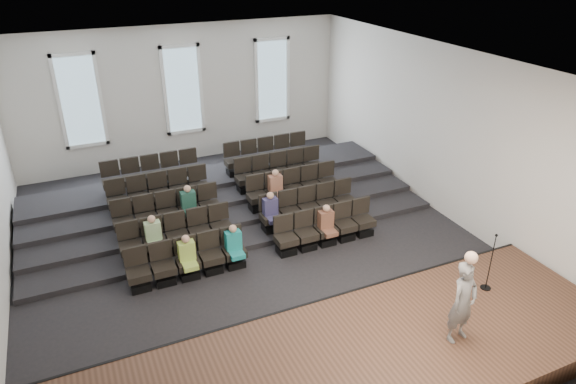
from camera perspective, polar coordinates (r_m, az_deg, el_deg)
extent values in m
plane|color=black|center=(14.15, -3.89, -6.23)|extent=(14.00, 14.00, 0.00)
cube|color=white|center=(12.22, -4.62, 14.02)|extent=(12.00, 14.00, 0.02)
cube|color=silver|center=(19.39, -11.60, 10.51)|extent=(12.00, 0.04, 5.00)
cube|color=silver|center=(7.73, 14.99, -15.90)|extent=(12.00, 0.04, 5.00)
cube|color=silver|center=(15.91, 16.68, 6.49)|extent=(0.04, 14.00, 5.00)
cube|color=#4D3021|center=(10.37, 6.65, -18.92)|extent=(11.80, 3.60, 0.50)
cube|color=black|center=(11.51, 2.10, -13.31)|extent=(11.80, 0.06, 0.52)
cube|color=black|center=(16.02, -6.84, -1.90)|extent=(11.80, 4.80, 0.15)
cube|color=black|center=(16.44, -7.42, -0.88)|extent=(11.80, 3.75, 0.30)
cube|color=black|center=(16.86, -7.97, 0.09)|extent=(11.80, 2.70, 0.45)
cube|color=black|center=(17.28, -8.50, 1.01)|extent=(11.80, 1.65, 0.60)
cube|color=black|center=(13.04, -16.08, -9.94)|extent=(0.47, 0.43, 0.20)
cube|color=black|center=(12.87, -16.25, -8.82)|extent=(0.55, 0.50, 0.19)
cube|color=black|center=(12.82, -16.64, -6.81)|extent=(0.55, 0.08, 0.50)
cube|color=black|center=(13.10, -13.48, -9.42)|extent=(0.47, 0.43, 0.20)
cube|color=black|center=(12.92, -13.62, -8.30)|extent=(0.55, 0.50, 0.19)
cube|color=black|center=(12.88, -14.01, -6.30)|extent=(0.55, 0.08, 0.50)
cube|color=black|center=(13.18, -10.91, -8.88)|extent=(0.47, 0.43, 0.20)
cube|color=black|center=(13.01, -11.02, -7.76)|extent=(0.55, 0.50, 0.19)
cube|color=black|center=(12.96, -11.41, -5.77)|extent=(0.55, 0.08, 0.50)
cube|color=black|center=(13.29, -8.38, -8.33)|extent=(0.47, 0.43, 0.20)
cube|color=black|center=(13.12, -8.47, -7.22)|extent=(0.55, 0.50, 0.19)
cube|color=black|center=(13.07, -8.85, -5.25)|extent=(0.55, 0.08, 0.50)
cube|color=black|center=(13.42, -5.91, -7.78)|extent=(0.47, 0.43, 0.20)
cube|color=black|center=(13.25, -5.97, -6.67)|extent=(0.55, 0.50, 0.19)
cube|color=black|center=(13.21, -6.35, -4.72)|extent=(0.55, 0.08, 0.50)
cube|color=black|center=(13.85, -0.20, -6.44)|extent=(0.47, 0.43, 0.20)
cube|color=black|center=(13.68, -0.20, -5.35)|extent=(0.55, 0.50, 0.19)
cube|color=black|center=(13.64, -0.56, -3.46)|extent=(0.55, 0.08, 0.50)
cube|color=black|center=(14.07, 2.05, -5.90)|extent=(0.47, 0.43, 0.20)
cube|color=black|center=(13.90, 2.07, -4.82)|extent=(0.55, 0.50, 0.19)
cube|color=black|center=(13.86, 1.71, -2.96)|extent=(0.55, 0.08, 0.50)
cube|color=black|center=(14.30, 4.22, -5.36)|extent=(0.47, 0.43, 0.20)
cube|color=black|center=(14.14, 4.26, -4.29)|extent=(0.55, 0.50, 0.19)
cube|color=black|center=(14.10, 3.91, -2.47)|extent=(0.55, 0.08, 0.50)
cube|color=black|center=(14.56, 6.31, -4.84)|extent=(0.47, 0.43, 0.20)
cube|color=black|center=(14.41, 6.37, -3.78)|extent=(0.55, 0.50, 0.19)
cube|color=black|center=(14.37, 6.03, -1.99)|extent=(0.55, 0.08, 0.50)
cube|color=black|center=(14.84, 8.32, -4.33)|extent=(0.47, 0.43, 0.20)
cube|color=black|center=(14.69, 8.40, -3.29)|extent=(0.55, 0.50, 0.19)
cube|color=black|center=(14.65, 8.07, -1.52)|extent=(0.55, 0.08, 0.50)
cube|color=black|center=(13.83, -16.89, -7.03)|extent=(0.47, 0.43, 0.20)
cube|color=black|center=(13.67, -17.06, -5.94)|extent=(0.55, 0.50, 0.19)
cube|color=black|center=(13.65, -17.42, -4.05)|extent=(0.55, 0.08, 0.50)
cube|color=black|center=(13.89, -14.45, -6.56)|extent=(0.47, 0.43, 0.20)
cube|color=black|center=(13.73, -14.59, -5.47)|extent=(0.55, 0.50, 0.19)
cube|color=black|center=(13.70, -14.95, -3.58)|extent=(0.55, 0.08, 0.50)
cube|color=black|center=(13.96, -12.03, -6.07)|extent=(0.47, 0.43, 0.20)
cube|color=black|center=(13.80, -12.15, -4.98)|extent=(0.55, 0.50, 0.19)
cube|color=black|center=(13.78, -12.51, -3.10)|extent=(0.55, 0.08, 0.50)
cube|color=black|center=(14.07, -9.65, -5.58)|extent=(0.47, 0.43, 0.20)
cube|color=black|center=(13.91, -9.75, -4.50)|extent=(0.55, 0.50, 0.19)
cube|color=black|center=(13.88, -10.11, -2.63)|extent=(0.55, 0.08, 0.50)
cube|color=black|center=(14.19, -7.32, -5.09)|extent=(0.47, 0.43, 0.20)
cube|color=black|center=(14.04, -7.39, -4.01)|extent=(0.55, 0.50, 0.19)
cube|color=black|center=(14.01, -7.74, -2.16)|extent=(0.55, 0.08, 0.50)
cube|color=black|center=(14.60, -1.88, -3.92)|extent=(0.47, 0.43, 0.20)
cube|color=black|center=(14.44, -1.90, -2.85)|extent=(0.55, 0.50, 0.19)
cube|color=black|center=(14.42, -2.24, -1.06)|extent=(0.55, 0.08, 0.50)
cube|color=black|center=(14.80, 0.27, -3.44)|extent=(0.47, 0.43, 0.20)
cube|color=black|center=(14.65, 0.27, -2.39)|extent=(0.55, 0.50, 0.19)
cube|color=black|center=(14.63, -0.07, -0.62)|extent=(0.55, 0.08, 0.50)
cube|color=black|center=(15.03, 2.35, -2.97)|extent=(0.47, 0.43, 0.20)
cube|color=black|center=(14.88, 2.38, -1.93)|extent=(0.55, 0.50, 0.19)
cube|color=black|center=(14.86, 2.05, -0.19)|extent=(0.55, 0.08, 0.50)
cube|color=black|center=(15.28, 4.37, -2.52)|extent=(0.47, 0.43, 0.20)
cube|color=black|center=(15.13, 4.41, -1.49)|extent=(0.55, 0.50, 0.19)
cube|color=black|center=(15.11, 4.09, 0.22)|extent=(0.55, 0.08, 0.50)
cube|color=black|center=(15.54, 6.32, -2.08)|extent=(0.47, 0.43, 0.20)
cube|color=black|center=(15.40, 6.38, -1.06)|extent=(0.55, 0.50, 0.19)
cube|color=black|center=(15.38, 6.07, 0.63)|extent=(0.55, 0.08, 0.50)
cube|color=black|center=(14.66, -17.60, -4.45)|extent=(0.47, 0.42, 0.20)
cube|color=black|center=(14.51, -17.77, -3.39)|extent=(0.55, 0.50, 0.19)
cube|color=black|center=(14.51, -18.10, -1.60)|extent=(0.55, 0.08, 0.50)
cube|color=black|center=(14.71, -15.30, -4.01)|extent=(0.47, 0.42, 0.20)
cube|color=black|center=(14.56, -15.45, -2.95)|extent=(0.55, 0.50, 0.19)
cube|color=black|center=(14.56, -15.78, -1.17)|extent=(0.55, 0.08, 0.50)
cube|color=black|center=(14.78, -13.03, -3.57)|extent=(0.47, 0.42, 0.20)
cube|color=black|center=(14.63, -13.15, -2.51)|extent=(0.55, 0.50, 0.19)
cube|color=black|center=(14.63, -13.48, -0.74)|extent=(0.55, 0.08, 0.50)
cube|color=black|center=(14.88, -10.78, -3.12)|extent=(0.47, 0.42, 0.20)
cube|color=black|center=(14.73, -10.88, -2.07)|extent=(0.55, 0.50, 0.19)
cube|color=black|center=(14.73, -11.21, -0.31)|extent=(0.55, 0.08, 0.50)
cube|color=black|center=(15.00, -8.56, -2.68)|extent=(0.47, 0.42, 0.20)
cube|color=black|center=(14.85, -8.64, -1.64)|extent=(0.55, 0.50, 0.19)
cube|color=black|center=(14.85, -8.98, 0.11)|extent=(0.55, 0.08, 0.50)
cube|color=black|center=(15.38, -3.39, -1.64)|extent=(0.47, 0.42, 0.20)
cube|color=black|center=(15.24, -3.42, -0.61)|extent=(0.55, 0.50, 0.19)
cube|color=black|center=(15.24, -3.74, 1.09)|extent=(0.55, 0.08, 0.50)
cube|color=black|center=(15.58, -1.33, -1.22)|extent=(0.47, 0.42, 0.20)
cube|color=black|center=(15.44, -1.34, -0.20)|extent=(0.55, 0.50, 0.19)
cube|color=black|center=(15.43, -1.66, 1.48)|extent=(0.55, 0.08, 0.50)
cube|color=black|center=(15.79, 0.68, -0.81)|extent=(0.47, 0.42, 0.20)
cube|color=black|center=(15.65, 0.68, 0.20)|extent=(0.55, 0.50, 0.19)
cube|color=black|center=(15.65, 0.37, 1.86)|extent=(0.55, 0.08, 0.50)
cube|color=black|center=(16.03, 2.62, -0.41)|extent=(0.47, 0.42, 0.20)
cube|color=black|center=(15.89, 2.64, 0.59)|extent=(0.55, 0.50, 0.19)
cube|color=black|center=(15.89, 2.34, 2.22)|extent=(0.55, 0.08, 0.50)
cube|color=black|center=(16.28, 4.51, -0.02)|extent=(0.47, 0.42, 0.20)
cube|color=black|center=(16.15, 4.55, 0.97)|extent=(0.55, 0.50, 0.19)
cube|color=black|center=(16.15, 4.25, 2.57)|extent=(0.55, 0.08, 0.50)
cube|color=black|center=(15.51, -18.23, -2.14)|extent=(0.47, 0.42, 0.20)
cube|color=black|center=(15.38, -18.39, -1.12)|extent=(0.55, 0.50, 0.19)
cube|color=black|center=(15.39, -18.71, 0.56)|extent=(0.55, 0.08, 0.50)
cube|color=black|center=(15.56, -16.06, -1.73)|extent=(0.47, 0.42, 0.20)
cube|color=black|center=(15.42, -16.20, -0.72)|extent=(0.55, 0.50, 0.19)
cube|color=black|center=(15.44, -16.52, 0.96)|extent=(0.55, 0.08, 0.50)
cube|color=black|center=(15.63, -13.91, -1.33)|extent=(0.47, 0.42, 0.20)
cube|color=black|center=(15.49, -14.03, -0.31)|extent=(0.55, 0.50, 0.19)
cube|color=black|center=(15.51, -14.35, 1.36)|extent=(0.55, 0.08, 0.50)
cube|color=black|center=(15.72, -11.78, -0.92)|extent=(0.47, 0.42, 0.20)
cube|color=black|center=(15.58, -11.88, 0.09)|extent=(0.55, 0.50, 0.19)
cube|color=black|center=(15.60, -12.20, 1.75)|extent=(0.55, 0.08, 0.50)
cube|color=black|center=(15.83, -9.68, -0.52)|extent=(0.47, 0.42, 0.20)
cube|color=black|center=(15.70, -9.76, 0.49)|extent=(0.55, 0.50, 0.19)
cube|color=black|center=(15.71, -10.08, 2.14)|extent=(0.55, 0.08, 0.50)
cube|color=black|center=(16.20, -4.74, 0.42)|extent=(0.47, 0.42, 0.20)
cube|color=black|center=(16.06, -4.78, 1.41)|extent=(0.55, 0.50, 0.19)
cube|color=black|center=(16.08, -5.09, 3.02)|extent=(0.55, 0.08, 0.50)
cube|color=black|center=(16.38, -2.77, 0.79)|extent=(0.47, 0.42, 0.20)
cube|color=black|center=(16.25, -2.79, 1.78)|extent=(0.55, 0.50, 0.19)
cube|color=black|center=(16.27, -3.10, 3.37)|extent=(0.55, 0.08, 0.50)
cube|color=black|center=(16.59, -0.84, 1.16)|extent=(0.47, 0.42, 0.20)
cube|color=black|center=(16.46, -0.85, 2.13)|extent=(0.55, 0.50, 0.19)
cube|color=black|center=(16.47, -1.15, 3.71)|extent=(0.55, 0.08, 0.50)
cube|color=black|center=(16.81, 1.03, 1.51)|extent=(0.47, 0.42, 0.20)
cube|color=black|center=(16.68, 1.04, 2.48)|extent=(0.55, 0.50, 0.19)
cube|color=black|center=(16.70, 0.75, 4.03)|extent=(0.55, 0.08, 0.50)
cube|color=black|center=(17.05, 2.86, 1.85)|extent=(0.47, 0.42, 0.20)
cube|color=black|center=(16.93, 2.88, 2.81)|extent=(0.55, 0.50, 0.19)
cube|color=black|center=(16.94, 2.59, 4.34)|extent=(0.55, 0.08, 0.50)
cube|color=black|center=(16.39, -18.79, -0.08)|extent=(0.47, 0.42, 0.20)
cube|color=black|center=(16.26, -18.95, 0.90)|extent=(0.55, 0.50, 0.19)
cube|color=black|center=(16.30, -19.25, 2.49)|extent=(0.55, 0.08, 0.50)
cube|color=black|center=(16.44, -16.74, 0.30)|extent=(0.47, 0.42, 0.20)
cube|color=black|center=(16.31, -16.88, 1.28)|extent=(0.55, 0.50, 0.19)
cube|color=black|center=(16.34, -17.18, 2.87)|extent=(0.55, 0.08, 0.50)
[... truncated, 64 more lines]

